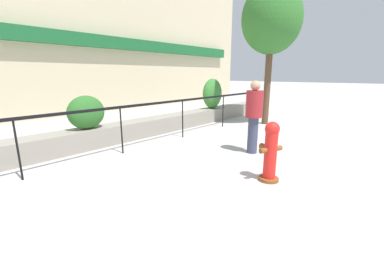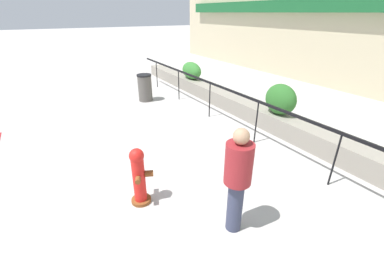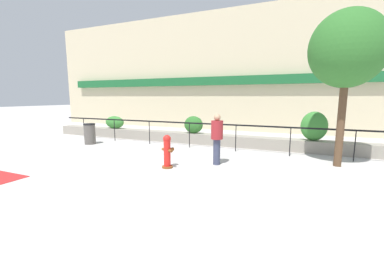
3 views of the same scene
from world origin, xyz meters
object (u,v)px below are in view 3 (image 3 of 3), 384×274
at_px(hedge_bush_2, 314,126).
at_px(fire_hydrant, 167,151).
at_px(pedestrian, 217,136).
at_px(hedge_bush_0, 115,122).
at_px(street_tree, 347,50).
at_px(trash_bin, 90,134).
at_px(hedge_bush_1, 194,125).

height_order(hedge_bush_2, fire_hydrant, hedge_bush_2).
relative_size(hedge_bush_2, pedestrian, 0.69).
relative_size(fire_hydrant, pedestrian, 0.62).
xyz_separation_m(hedge_bush_0, street_tree, (11.03, -2.01, 2.88)).
bearing_deg(trash_bin, hedge_bush_2, 12.97).
bearing_deg(pedestrian, trash_bin, 170.37).
distance_m(hedge_bush_0, street_tree, 11.58).
distance_m(hedge_bush_0, hedge_bush_2, 10.32).
bearing_deg(hedge_bush_1, trash_bin, -153.22).
bearing_deg(hedge_bush_1, street_tree, -18.22).
distance_m(street_tree, pedestrian, 4.86).
relative_size(hedge_bush_0, trash_bin, 1.20).
height_order(hedge_bush_0, hedge_bush_2, hedge_bush_2).
distance_m(fire_hydrant, street_tree, 6.48).
relative_size(hedge_bush_1, pedestrian, 0.55).
bearing_deg(hedge_bush_1, hedge_bush_0, 180.00).
bearing_deg(fire_hydrant, hedge_bush_2, 45.88).
bearing_deg(pedestrian, fire_hydrant, -141.91).
height_order(hedge_bush_1, street_tree, street_tree).
bearing_deg(street_tree, hedge_bush_2, 109.63).
bearing_deg(street_tree, fire_hydrant, -153.93).
bearing_deg(fire_hydrant, street_tree, 26.07).
relative_size(hedge_bush_0, hedge_bush_1, 1.26).
height_order(street_tree, pedestrian, street_tree).
bearing_deg(street_tree, hedge_bush_0, 169.67).
xyz_separation_m(hedge_bush_1, trash_bin, (-4.53, -2.28, -0.42)).
relative_size(fire_hydrant, trash_bin, 1.07).
xyz_separation_m(fire_hydrant, street_tree, (5.08, 2.48, 3.18)).
xyz_separation_m(hedge_bush_2, street_tree, (0.72, -2.01, 2.63)).
xyz_separation_m(hedge_bush_0, pedestrian, (7.29, -3.45, 0.14)).
height_order(hedge_bush_0, trash_bin, hedge_bush_0).
bearing_deg(trash_bin, hedge_bush_1, 26.78).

